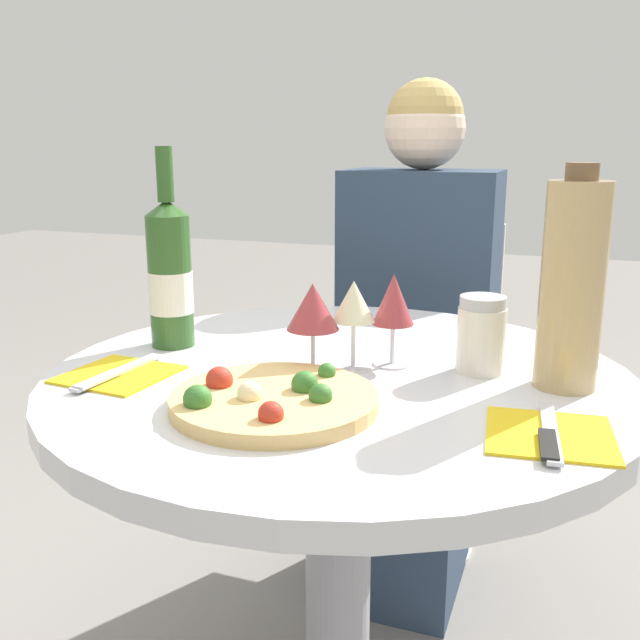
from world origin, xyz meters
The scene contains 12 objects.
dining_table centered at (0.00, 0.00, 0.57)m, with size 0.91×0.91×0.71m.
chair_behind_diner centered at (-0.03, 0.75, 0.43)m, with size 0.36×0.36×0.85m.
seated_diner centered at (-0.03, 0.61, 0.54)m, with size 0.36×0.46×1.20m.
pizza_large centered at (-0.03, -0.18, 0.72)m, with size 0.28×0.28×0.05m.
wine_bottle centered at (-0.32, 0.04, 0.83)m, with size 0.08×0.08×0.34m.
tall_carafe centered at (0.33, 0.05, 0.86)m, with size 0.09×0.09×0.32m.
sugar_shaker centered at (0.20, 0.07, 0.77)m, with size 0.07×0.07×0.12m.
wine_glass_center centered at (0.01, 0.02, 0.81)m, with size 0.07×0.07×0.14m.
wine_glass_front_left centered at (-0.04, -0.01, 0.81)m, with size 0.08×0.08×0.14m.
wine_glass_back_right centered at (0.07, 0.06, 0.81)m, with size 0.07×0.07×0.15m.
place_setting_left centered at (-0.31, -0.14, 0.71)m, with size 0.16×0.19×0.01m.
place_setting_right centered at (0.32, -0.15, 0.71)m, with size 0.16×0.19×0.01m.
Camera 1 is at (0.33, -1.00, 1.05)m, focal length 40.00 mm.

